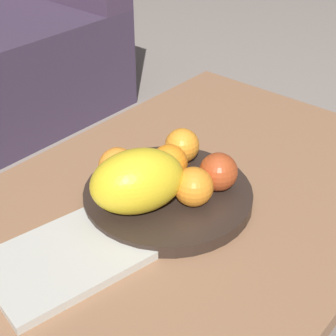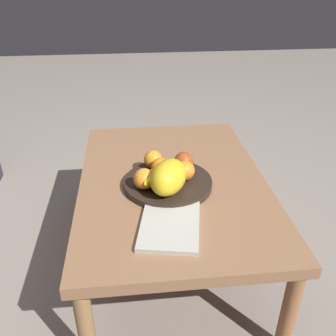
{
  "view_description": "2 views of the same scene",
  "coord_description": "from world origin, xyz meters",
  "px_view_note": "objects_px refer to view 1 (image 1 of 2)",
  "views": [
    {
      "loc": [
        -0.65,
        -0.49,
        1.0
      ],
      "look_at": [
        -0.05,
        0.02,
        0.47
      ],
      "focal_mm": 55.27,
      "sensor_mm": 36.0,
      "label": 1
    },
    {
      "loc": [
        -1.18,
        0.14,
        1.12
      ],
      "look_at": [
        -0.05,
        0.02,
        0.47
      ],
      "focal_mm": 39.2,
      "sensor_mm": 36.0,
      "label": 2
    }
  ],
  "objects_px": {
    "coffee_table": "(192,211)",
    "banana_bunch": "(140,173)",
    "orange_left": "(194,187)",
    "orange_right": "(118,167)",
    "melon_large_front": "(137,181)",
    "apple_front": "(218,172)",
    "fruit_bowl": "(168,195)",
    "orange_front": "(182,145)",
    "magazine": "(64,259)",
    "orange_back": "(169,163)"
  },
  "relations": [
    {
      "from": "orange_right",
      "to": "melon_large_front",
      "type": "bearing_deg",
      "value": -110.89
    },
    {
      "from": "orange_right",
      "to": "orange_back",
      "type": "height_order",
      "value": "orange_right"
    },
    {
      "from": "orange_left",
      "to": "melon_large_front",
      "type": "bearing_deg",
      "value": 137.82
    },
    {
      "from": "melon_large_front",
      "to": "orange_left",
      "type": "xyz_separation_m",
      "value": [
        0.07,
        -0.07,
        -0.02
      ]
    },
    {
      "from": "magazine",
      "to": "orange_left",
      "type": "bearing_deg",
      "value": -7.74
    },
    {
      "from": "orange_left",
      "to": "magazine",
      "type": "relative_size",
      "value": 0.29
    },
    {
      "from": "magazine",
      "to": "banana_bunch",
      "type": "bearing_deg",
      "value": 19.83
    },
    {
      "from": "melon_large_front",
      "to": "orange_back",
      "type": "xyz_separation_m",
      "value": [
        0.11,
        0.02,
        -0.02
      ]
    },
    {
      "from": "orange_left",
      "to": "orange_right",
      "type": "distance_m",
      "value": 0.16
    },
    {
      "from": "apple_front",
      "to": "magazine",
      "type": "xyz_separation_m",
      "value": [
        -0.31,
        0.09,
        -0.05
      ]
    },
    {
      "from": "orange_left",
      "to": "apple_front",
      "type": "distance_m",
      "value": 0.07
    },
    {
      "from": "coffee_table",
      "to": "magazine",
      "type": "xyz_separation_m",
      "value": [
        -0.29,
        0.04,
        0.05
      ]
    },
    {
      "from": "fruit_bowl",
      "to": "orange_left",
      "type": "relative_size",
      "value": 4.44
    },
    {
      "from": "apple_front",
      "to": "banana_bunch",
      "type": "bearing_deg",
      "value": 126.03
    },
    {
      "from": "banana_bunch",
      "to": "magazine",
      "type": "height_order",
      "value": "banana_bunch"
    },
    {
      "from": "fruit_bowl",
      "to": "banana_bunch",
      "type": "bearing_deg",
      "value": 111.03
    },
    {
      "from": "coffee_table",
      "to": "fruit_bowl",
      "type": "height_order",
      "value": "fruit_bowl"
    },
    {
      "from": "orange_right",
      "to": "orange_back",
      "type": "xyz_separation_m",
      "value": [
        0.07,
        -0.07,
        -0.0
      ]
    },
    {
      "from": "fruit_bowl",
      "to": "apple_front",
      "type": "xyz_separation_m",
      "value": [
        0.07,
        -0.07,
        0.05
      ]
    },
    {
      "from": "fruit_bowl",
      "to": "magazine",
      "type": "bearing_deg",
      "value": 175.28
    },
    {
      "from": "orange_left",
      "to": "orange_back",
      "type": "xyz_separation_m",
      "value": [
        0.03,
        0.08,
        0.0
      ]
    },
    {
      "from": "orange_left",
      "to": "magazine",
      "type": "height_order",
      "value": "orange_left"
    },
    {
      "from": "coffee_table",
      "to": "fruit_bowl",
      "type": "bearing_deg",
      "value": 154.82
    },
    {
      "from": "orange_left",
      "to": "orange_right",
      "type": "height_order",
      "value": "orange_right"
    },
    {
      "from": "orange_right",
      "to": "banana_bunch",
      "type": "bearing_deg",
      "value": -56.54
    },
    {
      "from": "banana_bunch",
      "to": "melon_large_front",
      "type": "bearing_deg",
      "value": -138.96
    },
    {
      "from": "coffee_table",
      "to": "apple_front",
      "type": "height_order",
      "value": "apple_front"
    },
    {
      "from": "apple_front",
      "to": "magazine",
      "type": "bearing_deg",
      "value": 164.2
    },
    {
      "from": "fruit_bowl",
      "to": "orange_left",
      "type": "xyz_separation_m",
      "value": [
        -0.0,
        -0.06,
        0.05
      ]
    },
    {
      "from": "orange_right",
      "to": "banana_bunch",
      "type": "xyz_separation_m",
      "value": [
        0.02,
        -0.03,
        -0.01
      ]
    },
    {
      "from": "apple_front",
      "to": "orange_right",
      "type": "bearing_deg",
      "value": 125.47
    },
    {
      "from": "fruit_bowl",
      "to": "orange_right",
      "type": "xyz_separation_m",
      "value": [
        -0.04,
        0.09,
        0.05
      ]
    },
    {
      "from": "orange_back",
      "to": "banana_bunch",
      "type": "relative_size",
      "value": 0.44
    },
    {
      "from": "melon_large_front",
      "to": "magazine",
      "type": "height_order",
      "value": "melon_large_front"
    },
    {
      "from": "melon_large_front",
      "to": "apple_front",
      "type": "distance_m",
      "value": 0.16
    },
    {
      "from": "banana_bunch",
      "to": "fruit_bowl",
      "type": "bearing_deg",
      "value": -68.97
    },
    {
      "from": "coffee_table",
      "to": "apple_front",
      "type": "bearing_deg",
      "value": -66.02
    },
    {
      "from": "coffee_table",
      "to": "banana_bunch",
      "type": "height_order",
      "value": "banana_bunch"
    },
    {
      "from": "melon_large_front",
      "to": "orange_front",
      "type": "bearing_deg",
      "value": 13.06
    },
    {
      "from": "orange_right",
      "to": "orange_left",
      "type": "bearing_deg",
      "value": -73.88
    },
    {
      "from": "apple_front",
      "to": "banana_bunch",
      "type": "relative_size",
      "value": 0.45
    },
    {
      "from": "magazine",
      "to": "melon_large_front",
      "type": "bearing_deg",
      "value": 6.35
    },
    {
      "from": "orange_right",
      "to": "orange_front",
      "type": "bearing_deg",
      "value": -16.47
    },
    {
      "from": "orange_left",
      "to": "fruit_bowl",
      "type": "bearing_deg",
      "value": 89.59
    },
    {
      "from": "orange_right",
      "to": "apple_front",
      "type": "height_order",
      "value": "orange_right"
    },
    {
      "from": "fruit_bowl",
      "to": "apple_front",
      "type": "distance_m",
      "value": 0.11
    },
    {
      "from": "orange_left",
      "to": "apple_front",
      "type": "relative_size",
      "value": 0.99
    },
    {
      "from": "melon_large_front",
      "to": "coffee_table",
      "type": "bearing_deg",
      "value": -13.21
    },
    {
      "from": "banana_bunch",
      "to": "apple_front",
      "type": "bearing_deg",
      "value": -53.97
    },
    {
      "from": "melon_large_front",
      "to": "banana_bunch",
      "type": "relative_size",
      "value": 1.04
    }
  ]
}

